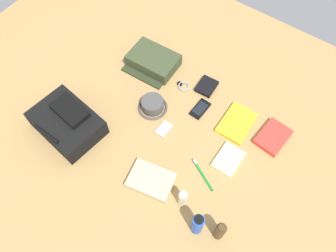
# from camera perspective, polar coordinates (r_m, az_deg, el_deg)

# --- Properties ---
(ground_plane) EXTENTS (2.64, 2.02, 0.02)m
(ground_plane) POSITION_cam_1_polar(r_m,az_deg,el_deg) (1.65, -0.00, -0.88)
(ground_plane) COLOR #A9824C
(ground_plane) RESTS_ON ground
(backpack) EXTENTS (0.35, 0.28, 0.13)m
(backpack) POSITION_cam_1_polar(r_m,az_deg,el_deg) (1.67, -16.96, 0.60)
(backpack) COLOR black
(backpack) RESTS_ON ground_plane
(toiletry_pouch) EXTENTS (0.27, 0.23, 0.07)m
(toiletry_pouch) POSITION_cam_1_polar(r_m,az_deg,el_deg) (1.85, -2.62, 11.08)
(toiletry_pouch) COLOR #384228
(toiletry_pouch) RESTS_ON ground_plane
(bucket_hat) EXTENTS (0.15, 0.15, 0.06)m
(bucket_hat) POSITION_cam_1_polar(r_m,az_deg,el_deg) (1.68, -2.68, 3.62)
(bucket_hat) COLOR #474747
(bucket_hat) RESTS_ON ground_plane
(cologne_bottle) EXTENTS (0.04, 0.04, 0.14)m
(cologne_bottle) POSITION_cam_1_polar(r_m,az_deg,el_deg) (1.42, 8.92, -17.47)
(cologne_bottle) COLOR #473319
(cologne_bottle) RESTS_ON ground_plane
(deodorant_spray) EXTENTS (0.05, 0.05, 0.16)m
(deodorant_spray) POSITION_cam_1_polar(r_m,az_deg,el_deg) (1.40, 5.10, -16.49)
(deodorant_spray) COLOR blue
(deodorant_spray) RESTS_ON ground_plane
(lotion_bottle) EXTENTS (0.04, 0.04, 0.13)m
(lotion_bottle) POSITION_cam_1_polar(r_m,az_deg,el_deg) (1.44, 2.53, -12.35)
(lotion_bottle) COLOR beige
(lotion_bottle) RESTS_ON ground_plane
(paperback_novel) EXTENTS (0.14, 0.18, 0.03)m
(paperback_novel) POSITION_cam_1_polar(r_m,az_deg,el_deg) (1.69, 17.62, -1.83)
(paperback_novel) COLOR red
(paperback_novel) RESTS_ON ground_plane
(travel_guidebook) EXTENTS (0.15, 0.20, 0.02)m
(travel_guidebook) POSITION_cam_1_polar(r_m,az_deg,el_deg) (1.68, 11.75, 0.50)
(travel_guidebook) COLOR yellow
(travel_guidebook) RESTS_ON ground_plane
(cell_phone) EXTENTS (0.06, 0.12, 0.01)m
(cell_phone) POSITION_cam_1_polar(r_m,az_deg,el_deg) (1.70, 5.56, 2.94)
(cell_phone) COLOR black
(cell_phone) RESTS_ON ground_plane
(media_player) EXTENTS (0.05, 0.08, 0.01)m
(media_player) POSITION_cam_1_polar(r_m,az_deg,el_deg) (1.64, -0.71, -0.48)
(media_player) COLOR #B7B7BC
(media_player) RESTS_ON ground_plane
(wristwatch) EXTENTS (0.07, 0.06, 0.01)m
(wristwatch) POSITION_cam_1_polar(r_m,az_deg,el_deg) (1.78, 2.63, 6.95)
(wristwatch) COLOR #99999E
(wristwatch) RESTS_ON ground_plane
(toothbrush) EXTENTS (0.16, 0.08, 0.02)m
(toothbrush) POSITION_cam_1_polar(r_m,az_deg,el_deg) (1.55, 5.81, -8.05)
(toothbrush) COLOR #198C33
(toothbrush) RESTS_ON ground_plane
(wallet) EXTENTS (0.10, 0.12, 0.02)m
(wallet) POSITION_cam_1_polar(r_m,az_deg,el_deg) (1.78, 6.67, 6.79)
(wallet) COLOR black
(wallet) RESTS_ON ground_plane
(notepad) EXTENTS (0.11, 0.15, 0.02)m
(notepad) POSITION_cam_1_polar(r_m,az_deg,el_deg) (1.59, 10.37, -5.67)
(notepad) COLOR beige
(notepad) RESTS_ON ground_plane
(folded_towel) EXTENTS (0.23, 0.18, 0.04)m
(folded_towel) POSITION_cam_1_polar(r_m,az_deg,el_deg) (1.52, -2.92, -9.34)
(folded_towel) COLOR #C6B289
(folded_towel) RESTS_ON ground_plane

